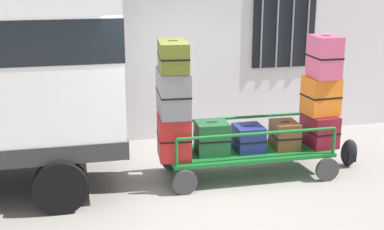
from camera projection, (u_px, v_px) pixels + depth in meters
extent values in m
plane|color=gray|center=(196.00, 188.00, 7.59)|extent=(40.00, 40.00, 0.00)
cube|color=silver|center=(164.00, 0.00, 9.23)|extent=(12.00, 0.30, 5.00)
cube|color=black|center=(60.00, 32.00, 8.82)|extent=(1.20, 0.04, 1.50)
cylinder|color=gray|center=(32.00, 33.00, 8.69)|extent=(0.03, 0.03, 1.50)
cylinder|color=gray|center=(51.00, 33.00, 8.75)|extent=(0.03, 0.03, 1.50)
cylinder|color=gray|center=(69.00, 32.00, 8.81)|extent=(0.03, 0.03, 1.50)
cylinder|color=gray|center=(88.00, 32.00, 8.88)|extent=(0.03, 0.03, 1.50)
cube|color=black|center=(284.00, 26.00, 9.68)|extent=(1.20, 0.04, 1.50)
cylinder|color=gray|center=(262.00, 27.00, 9.54)|extent=(0.03, 0.03, 1.50)
cylinder|color=gray|center=(277.00, 27.00, 9.61)|extent=(0.03, 0.03, 1.50)
cylinder|color=gray|center=(293.00, 26.00, 9.67)|extent=(0.03, 0.03, 1.50)
cylinder|color=gray|center=(308.00, 26.00, 9.73)|extent=(0.03, 0.03, 1.50)
cylinder|color=black|center=(61.00, 187.00, 6.76)|extent=(0.70, 0.22, 0.70)
cube|color=#146023|center=(248.00, 151.00, 7.95)|extent=(2.44, 0.92, 0.05)
cylinder|color=#383838|center=(327.00, 170.00, 7.78)|extent=(0.36, 0.06, 0.36)
cylinder|color=#383838|center=(300.00, 148.00, 8.69)|extent=(0.36, 0.06, 0.36)
cylinder|color=#383838|center=(185.00, 182.00, 7.32)|extent=(0.36, 0.06, 0.36)
cylinder|color=#383838|center=(172.00, 159.00, 8.23)|extent=(0.36, 0.06, 0.36)
cylinder|color=#146023|center=(334.00, 141.00, 7.75)|extent=(0.04, 0.04, 0.39)
cylinder|color=#146023|center=(309.00, 124.00, 8.54)|extent=(0.04, 0.04, 0.39)
cylinder|color=#146023|center=(176.00, 153.00, 7.24)|extent=(0.04, 0.04, 0.39)
cylinder|color=#146023|center=(166.00, 134.00, 8.03)|extent=(0.04, 0.04, 0.39)
cylinder|color=#146023|center=(258.00, 134.00, 7.44)|extent=(2.36, 0.04, 0.04)
cylinder|color=#146023|center=(240.00, 117.00, 8.23)|extent=(2.36, 0.04, 0.04)
cube|color=#B21E1E|center=(174.00, 136.00, 7.58)|extent=(0.49, 0.63, 0.62)
cube|color=black|center=(174.00, 136.00, 7.58)|extent=(0.50, 0.64, 0.02)
cube|color=black|center=(174.00, 116.00, 7.50)|extent=(0.16, 0.04, 0.02)
cube|color=slate|center=(173.00, 93.00, 7.43)|extent=(0.46, 0.80, 0.63)
cube|color=black|center=(173.00, 93.00, 7.43)|extent=(0.47, 0.81, 0.02)
cube|color=black|center=(173.00, 71.00, 7.35)|extent=(0.15, 0.04, 0.02)
cube|color=#4C5119|center=(173.00, 56.00, 7.27)|extent=(0.46, 0.79, 0.41)
cube|color=black|center=(173.00, 56.00, 7.27)|extent=(0.47, 0.81, 0.02)
cube|color=black|center=(173.00, 41.00, 7.22)|extent=(0.14, 0.04, 0.02)
cube|color=#194C28|center=(212.00, 138.00, 7.74)|extent=(0.48, 0.45, 0.48)
cube|color=black|center=(212.00, 138.00, 7.74)|extent=(0.49, 0.46, 0.02)
cube|color=black|center=(212.00, 122.00, 7.68)|extent=(0.16, 0.04, 0.02)
cube|color=navy|center=(249.00, 138.00, 7.88)|extent=(0.41, 0.45, 0.38)
cube|color=black|center=(249.00, 138.00, 7.88)|extent=(0.42, 0.46, 0.02)
cube|color=black|center=(249.00, 126.00, 7.83)|extent=(0.14, 0.03, 0.02)
cube|color=brown|center=(285.00, 135.00, 7.99)|extent=(0.38, 0.47, 0.41)
cube|color=black|center=(285.00, 135.00, 7.99)|extent=(0.39, 0.48, 0.02)
cube|color=black|center=(285.00, 122.00, 7.93)|extent=(0.13, 0.03, 0.02)
cube|color=maroon|center=(319.00, 130.00, 8.10)|extent=(0.44, 0.59, 0.49)
cube|color=black|center=(319.00, 130.00, 8.10)|extent=(0.46, 0.60, 0.02)
cube|color=black|center=(320.00, 115.00, 8.03)|extent=(0.14, 0.04, 0.02)
cube|color=orange|center=(321.00, 96.00, 7.98)|extent=(0.51, 0.47, 0.57)
cube|color=black|center=(321.00, 96.00, 7.98)|extent=(0.52, 0.48, 0.02)
cube|color=black|center=(322.00, 78.00, 7.90)|extent=(0.16, 0.04, 0.02)
cube|color=#CC4C72|center=(325.00, 57.00, 7.79)|extent=(0.37, 0.51, 0.62)
cube|color=black|center=(325.00, 57.00, 7.79)|extent=(0.38, 0.52, 0.02)
cube|color=black|center=(326.00, 36.00, 7.71)|extent=(0.13, 0.03, 0.02)
ellipsoid|color=black|center=(349.00, 153.00, 8.37)|extent=(0.27, 0.19, 0.44)
cube|color=black|center=(352.00, 157.00, 8.29)|extent=(0.14, 0.06, 0.15)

